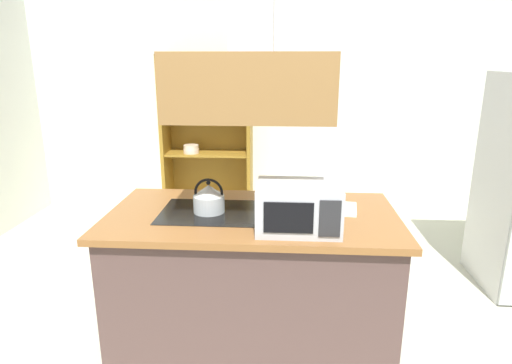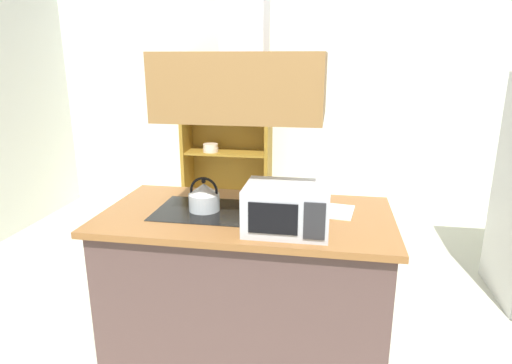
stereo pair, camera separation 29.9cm
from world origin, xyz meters
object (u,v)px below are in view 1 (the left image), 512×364
Objects in this scene: dish_cabinet at (208,146)px; microwave at (298,207)px; cutting_board at (329,208)px; kettle at (209,198)px.

dish_cabinet reaches higher than microwave.
microwave is (-0.21, -0.35, 0.12)m from cutting_board.
cutting_board is at bearing -63.17° from dish_cabinet.
kettle reaches higher than cutting_board.
microwave is (0.98, -2.69, 0.20)m from dish_cabinet.
kettle is 0.76m from cutting_board.
dish_cabinet reaches higher than kettle.
kettle is at bearing 156.21° from microwave.
dish_cabinet is 5.47× the size of cutting_board.
microwave reaches higher than kettle.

